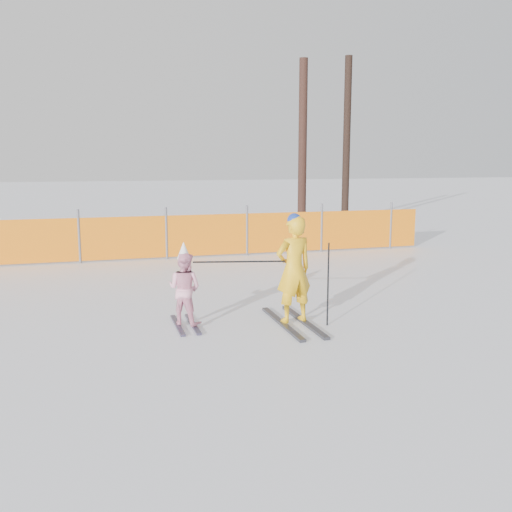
{
  "coord_description": "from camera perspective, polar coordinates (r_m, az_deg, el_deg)",
  "views": [
    {
      "loc": [
        -2.24,
        -7.22,
        2.35
      ],
      "look_at": [
        0.0,
        0.5,
        1.0
      ],
      "focal_mm": 40.0,
      "sensor_mm": 36.0,
      "label": 1
    }
  ],
  "objects": [
    {
      "name": "ski_poles",
      "position": [
        8.13,
        2.59,
        -1.67
      ],
      "size": [
        1.87,
        0.54,
        1.2
      ],
      "color": "black",
      "rests_on": "ground"
    },
    {
      "name": "tree_trunks",
      "position": [
        20.09,
        6.9,
        11.03
      ],
      "size": [
        2.42,
        1.5,
        5.98
      ],
      "color": "#321C16",
      "rests_on": "ground"
    },
    {
      "name": "adult",
      "position": [
        8.19,
        3.79,
        -1.42
      ],
      "size": [
        0.62,
        1.72,
        1.62
      ],
      "color": "black",
      "rests_on": "ground"
    },
    {
      "name": "child",
      "position": [
        8.19,
        -7.16,
        -3.18
      ],
      "size": [
        0.64,
        1.04,
        1.22
      ],
      "color": "black",
      "rests_on": "ground"
    },
    {
      "name": "safety_fence",
      "position": [
        13.71,
        -15.86,
        1.67
      ],
      "size": [
        16.76,
        0.06,
        1.25
      ],
      "color": "#595960",
      "rests_on": "ground"
    },
    {
      "name": "ground",
      "position": [
        7.92,
        1.02,
        -7.74
      ],
      "size": [
        120.0,
        120.0,
        0.0
      ],
      "primitive_type": "plane",
      "color": "white",
      "rests_on": "ground"
    }
  ]
}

